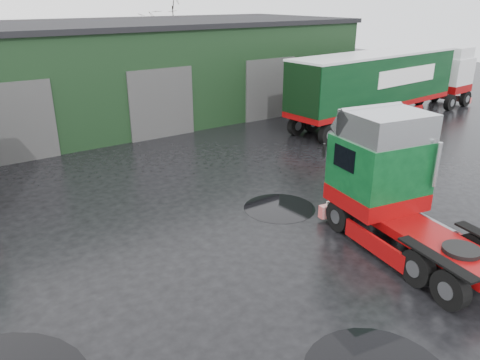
% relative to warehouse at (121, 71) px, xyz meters
% --- Properties ---
extents(ground, '(100.00, 100.00, 0.00)m').
position_rel_warehouse_xyz_m(ground, '(-2.00, -20.00, -3.16)').
color(ground, black).
extents(warehouse, '(32.40, 12.40, 6.30)m').
position_rel_warehouse_xyz_m(warehouse, '(0.00, 0.00, 0.00)').
color(warehouse, black).
rests_on(warehouse, ground).
extents(hero_tractor, '(4.15, 7.45, 4.37)m').
position_rel_warehouse_xyz_m(hero_tractor, '(0.53, -23.00, -0.97)').
color(hero_tractor, '#0A401B').
rests_on(hero_tractor, ground).
extents(lorry_right, '(17.58, 4.26, 4.58)m').
position_rel_warehouse_xyz_m(lorry_right, '(12.50, -11.00, -0.87)').
color(lorry_right, silver).
rests_on(lorry_right, ground).
extents(wash_bucket, '(0.42, 0.42, 0.32)m').
position_rel_warehouse_xyz_m(wash_bucket, '(3.24, -20.41, -3.00)').
color(wash_bucket, '#1808B8').
rests_on(wash_bucket, ground).
extents(tree_back_b, '(4.40, 4.40, 7.50)m').
position_rel_warehouse_xyz_m(tree_back_b, '(8.00, 10.00, 0.59)').
color(tree_back_b, black).
rests_on(tree_back_b, ground).
extents(puddle_1, '(2.83, 2.83, 0.01)m').
position_rel_warehouse_xyz_m(puddle_1, '(-0.72, -17.75, -3.15)').
color(puddle_1, black).
rests_on(puddle_1, ground).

